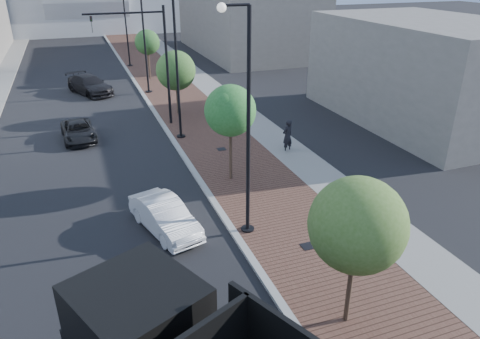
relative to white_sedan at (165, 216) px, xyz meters
name	(u,v)px	position (x,y,z in m)	size (l,w,h in m)	color
sidewalk	(167,76)	(6.14, 28.66, -0.64)	(7.00, 140.00, 0.12)	#4C2D23
concrete_strip	(193,73)	(8.84, 28.66, -0.63)	(2.40, 140.00, 0.13)	slate
curb	(132,78)	(2.64, 28.66, -0.63)	(0.30, 140.00, 0.14)	gray
white_sedan	(165,216)	(0.00, 0.00, 0.00)	(1.47, 4.23, 1.39)	silver
dark_car_mid	(78,131)	(-3.00, 12.75, -0.11)	(1.94, 4.20, 1.17)	black
dark_car_far	(90,85)	(-1.58, 24.33, 0.09)	(2.20, 5.41, 1.57)	black
pedestrian	(287,136)	(8.70, 6.16, 0.33)	(0.75, 0.49, 2.05)	black
streetlight_1	(246,136)	(3.12, -1.34, 3.65)	(1.44, 0.56, 9.21)	black
streetlight_2	(177,64)	(3.24, 10.66, 4.12)	(1.72, 0.56, 9.28)	black
streetlight_3	(143,43)	(3.12, 22.66, 3.65)	(1.44, 0.56, 9.21)	black
streetlight_4	(126,21)	(3.24, 34.66, 4.12)	(1.72, 0.56, 9.28)	black
traffic_mast	(153,54)	(2.34, 13.66, 4.29)	(5.09, 0.20, 8.00)	black
tree_0	(358,225)	(4.28, -7.32, 2.90)	(2.85, 2.85, 5.03)	#382619
tree_1	(231,111)	(4.28, 3.68, 3.10)	(2.59, 2.57, 5.10)	#382619
tree_2	(176,71)	(4.28, 15.68, 2.64)	(2.87, 2.87, 4.78)	#382619
tree_3	(148,42)	(4.28, 27.68, 2.91)	(2.39, 2.34, 4.79)	#382619
commercial_block_ne	(247,20)	(18.64, 38.66, 3.30)	(12.00, 22.00, 8.00)	#5E5A55
commercial_block_e	(426,71)	(20.64, 8.66, 2.80)	(10.00, 16.00, 7.00)	#615C57
utility_cover_1	(308,246)	(5.04, -3.34, -0.57)	(0.50, 0.50, 0.02)	black
utility_cover_2	(222,149)	(5.04, 7.66, -0.57)	(0.50, 0.50, 0.02)	black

